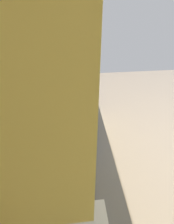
# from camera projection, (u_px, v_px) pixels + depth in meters

# --- Properties ---
(ground_plane) EXTENTS (6.17, 6.17, 0.00)m
(ground_plane) POSITION_uv_depth(u_px,v_px,m) (159.00, 160.00, 2.68)
(ground_plane) COLOR gray
(wall_back) EXTENTS (3.98, 0.12, 2.76)m
(wall_back) POSITION_uv_depth(u_px,v_px,m) (30.00, 74.00, 1.75)
(wall_back) COLOR beige
(wall_back) RESTS_ON ground_plane
(counter_run) EXTENTS (3.05, 0.64, 0.91)m
(counter_run) POSITION_uv_depth(u_px,v_px,m) (75.00, 170.00, 1.99)
(counter_run) COLOR #EED975
(counter_run) RESTS_ON ground_plane
(upper_cabinets) EXTENTS (1.98, 0.35, 0.70)m
(upper_cabinets) POSITION_uv_depth(u_px,v_px,m) (46.00, 34.00, 1.19)
(upper_cabinets) COLOR #EDD279
(window_back_wall) EXTENTS (0.57, 0.02, 0.70)m
(window_back_wall) POSITION_uv_depth(u_px,v_px,m) (7.00, 204.00, 0.80)
(window_back_wall) COLOR #997A4C
(oven_range) EXTENTS (0.63, 0.66, 1.09)m
(oven_range) POSITION_uv_depth(u_px,v_px,m) (71.00, 87.00, 3.48)
(oven_range) COLOR #B7BABF
(oven_range) RESTS_ON ground_plane
(microwave) EXTENTS (0.52, 0.38, 0.31)m
(microwave) POSITION_uv_depth(u_px,v_px,m) (70.00, 125.00, 1.64)
(microwave) COLOR white
(microwave) RESTS_ON counter_run
(bowl) EXTENTS (0.18, 0.18, 0.05)m
(bowl) POSITION_uv_depth(u_px,v_px,m) (77.00, 83.00, 2.58)
(bowl) COLOR gold
(bowl) RESTS_ON counter_run
(kettle) EXTENTS (0.18, 0.13, 0.17)m
(kettle) POSITION_uv_depth(u_px,v_px,m) (80.00, 101.00, 2.11)
(kettle) COLOR #B7BABF
(kettle) RESTS_ON counter_run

